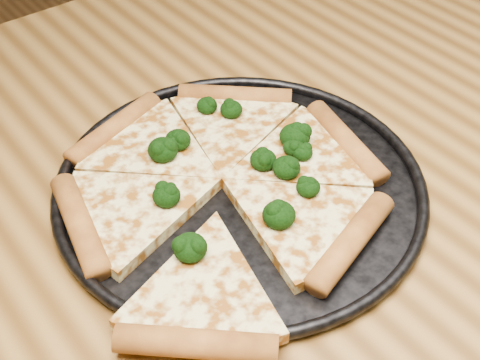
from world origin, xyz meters
TOP-DOWN VIEW (x-y plane):
  - dining_table at (0.00, 0.00)m, footprint 1.20×0.90m
  - pizza_pan at (0.05, -0.02)m, footprint 0.38×0.38m
  - pizza at (0.03, -0.02)m, footprint 0.36×0.37m
  - broccoli_florets at (0.05, -0.01)m, footprint 0.21×0.21m

SIDE VIEW (x-z plane):
  - dining_table at x=0.00m, z-range 0.28..1.03m
  - pizza_pan at x=0.05m, z-range 0.75..0.77m
  - pizza at x=0.03m, z-range 0.75..0.78m
  - broccoli_florets at x=0.05m, z-range 0.76..0.79m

